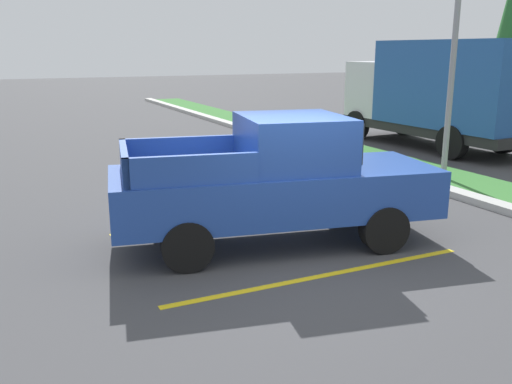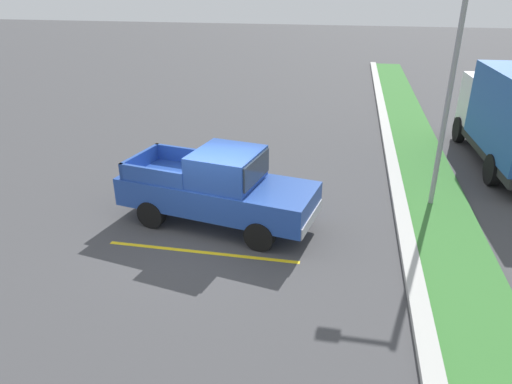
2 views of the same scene
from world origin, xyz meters
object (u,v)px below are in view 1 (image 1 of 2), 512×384
pickup_truck_main (278,182)px  cypress_tree_leftmost (511,28)px  cargo_truck_distant (441,91)px  street_light (450,29)px

pickup_truck_main → cypress_tree_leftmost: size_ratio=0.83×
cargo_truck_distant → cypress_tree_leftmost: (-2.22, 5.41, 2.06)m
cargo_truck_distant → cypress_tree_leftmost: size_ratio=1.04×
cargo_truck_distant → cypress_tree_leftmost: 6.20m
cargo_truck_distant → street_light: size_ratio=1.14×
cypress_tree_leftmost → cargo_truck_distant: bearing=-67.7°
pickup_truck_main → street_light: 6.59m
pickup_truck_main → cargo_truck_distant: 10.75m
street_light → pickup_truck_main: bearing=-67.7°
cargo_truck_distant → cypress_tree_leftmost: cypress_tree_leftmost is taller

